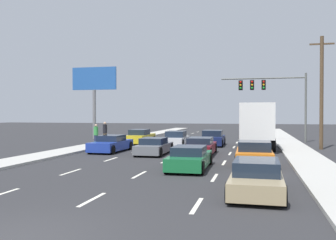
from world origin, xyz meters
TOP-DOWN VIEW (x-y plane):
  - ground_plane at (0.00, 25.00)m, footprint 140.00×140.00m
  - sidewalk_right at (8.10, 20.00)m, footprint 2.31×80.00m
  - sidewalk_left at (-8.10, 20.00)m, footprint 2.31×80.00m
  - lane_markings at (-0.00, 21.35)m, footprint 6.94×57.00m
  - car_yellow at (-5.24, 25.60)m, footprint 1.88×4.71m
  - car_blue at (-5.10, 18.14)m, footprint 1.95×4.62m
  - car_white at (-1.67, 24.67)m, footprint 1.94×4.21m
  - car_gray at (-1.59, 17.15)m, footprint 1.87×4.45m
  - car_navy at (1.54, 24.86)m, footprint 1.98×4.17m
  - car_maroon at (1.52, 17.59)m, footprint 1.92×4.63m
  - car_green at (1.92, 11.14)m, footprint 1.88×4.70m
  - box_truck at (5.22, 22.35)m, footprint 2.61×7.37m
  - car_orange at (5.05, 13.36)m, footprint 2.05×4.05m
  - car_tan at (5.15, 6.11)m, footprint 1.89×4.72m
  - traffic_signal_mast at (6.10, 30.51)m, footprint 8.14×0.69m
  - utility_pole_mid at (10.07, 23.43)m, footprint 1.80×0.28m
  - roadside_billboard at (-12.21, 30.88)m, footprint 5.12×0.36m
  - pedestrian_near_corner at (-7.99, 23.85)m, footprint 0.38×0.38m
  - pedestrian_mid_block at (-8.00, 21.93)m, footprint 0.38×0.38m

SIDE VIEW (x-z plane):
  - ground_plane at x=0.00m, z-range 0.00..0.00m
  - lane_markings at x=0.00m, z-range 0.00..0.01m
  - sidewalk_right at x=8.10m, z-range 0.00..0.14m
  - sidewalk_left at x=-8.10m, z-range 0.00..0.14m
  - car_gray at x=-1.59m, z-range -0.04..1.09m
  - car_green at x=1.92m, z-range -0.04..1.11m
  - car_tan at x=5.15m, z-range -0.05..1.12m
  - car_maroon at x=1.52m, z-range -0.04..1.13m
  - car_blue at x=-5.10m, z-range -0.05..1.15m
  - car_white at x=-1.67m, z-range -0.06..1.18m
  - car_orange at x=5.05m, z-range -0.05..1.24m
  - car_yellow at x=-5.24m, z-range -0.06..1.26m
  - car_navy at x=1.54m, z-range -0.06..1.28m
  - pedestrian_mid_block at x=-8.00m, z-range 0.14..1.88m
  - pedestrian_near_corner at x=-7.99m, z-range 0.15..2.03m
  - box_truck at x=5.22m, z-range 0.25..3.78m
  - utility_pole_mid at x=10.07m, z-range 0.14..8.86m
  - traffic_signal_mast at x=6.10m, z-range 1.81..8.48m
  - roadside_billboard at x=-12.21m, z-range 1.85..9.73m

